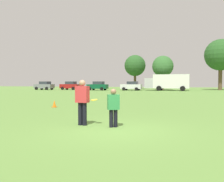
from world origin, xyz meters
The scene contains 13 objects.
ground_plane centered at (0.00, 0.00, 0.00)m, with size 145.10×145.10×0.00m, color #608C3D.
player_thrower centered at (-1.44, 0.62, 1.00)m, with size 0.51×0.32×1.77m.
player_defender centered at (-0.17, 0.55, 0.80)m, with size 0.50×0.42×1.44m.
frisbee centered at (-1.00, 0.74, 0.99)m, with size 0.27×0.27×0.08m.
traffic_cone centered at (-5.85, 6.26, 0.23)m, with size 0.32×0.32×0.48m.
parked_car_near_left centered at (-26.05, 37.81, 0.92)m, with size 4.29×2.38×1.82m.
parked_car_mid_left centered at (-20.64, 39.39, 0.92)m, with size 4.29×2.38×1.82m.
parked_car_center centered at (-13.84, 38.19, 0.92)m, with size 4.29×2.38×1.82m.
parked_car_mid_right centered at (-6.96, 39.18, 0.92)m, with size 4.29×2.38×1.82m.
box_truck centered at (0.18, 39.96, 1.75)m, with size 8.61×3.30×3.18m.
tree_west_oak centered at (-7.63, 46.85, 5.51)m, with size 4.93×4.93×8.01m.
tree_west_maple centered at (-1.12, 44.40, 5.08)m, with size 4.55×4.55×7.39m.
tree_center_elm centered at (10.70, 46.55, 7.39)m, with size 6.62×6.62×10.75m.
Camera 1 is at (2.16, -7.93, 1.69)m, focal length 37.96 mm.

